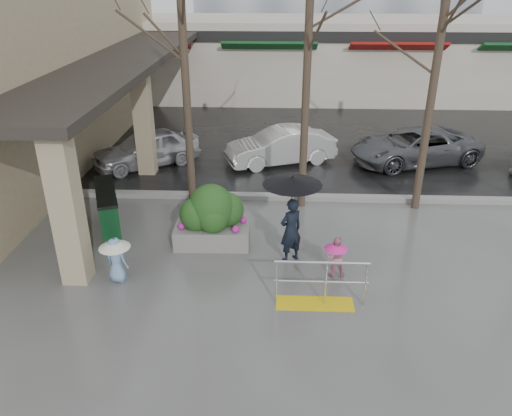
# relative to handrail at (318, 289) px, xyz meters

# --- Properties ---
(ground) EXTENTS (120.00, 120.00, 0.00)m
(ground) POSITION_rel_handrail_xyz_m (-1.36, 1.20, -0.38)
(ground) COLOR #51514F
(ground) RESTS_ON ground
(street_asphalt) EXTENTS (120.00, 36.00, 0.01)m
(street_asphalt) POSITION_rel_handrail_xyz_m (-1.36, 23.20, -0.37)
(street_asphalt) COLOR black
(street_asphalt) RESTS_ON ground
(curb) EXTENTS (120.00, 0.30, 0.15)m
(curb) POSITION_rel_handrail_xyz_m (-1.36, 5.20, -0.30)
(curb) COLOR gray
(curb) RESTS_ON ground
(near_building) EXTENTS (6.00, 18.00, 8.00)m
(near_building) POSITION_rel_handrail_xyz_m (-10.36, 9.20, 3.62)
(near_building) COLOR tan
(near_building) RESTS_ON ground
(canopy_slab) EXTENTS (2.80, 18.00, 0.25)m
(canopy_slab) POSITION_rel_handrail_xyz_m (-6.16, 9.20, 3.25)
(canopy_slab) COLOR #2D2823
(canopy_slab) RESTS_ON pillar_front
(pillar_front) EXTENTS (0.55, 0.55, 3.50)m
(pillar_front) POSITION_rel_handrail_xyz_m (-5.26, 0.70, 1.37)
(pillar_front) COLOR tan
(pillar_front) RESTS_ON ground
(pillar_back) EXTENTS (0.55, 0.55, 3.50)m
(pillar_back) POSITION_rel_handrail_xyz_m (-5.26, 7.20, 1.37)
(pillar_back) COLOR tan
(pillar_back) RESTS_ON ground
(storefront_row) EXTENTS (34.00, 6.74, 4.00)m
(storefront_row) POSITION_rel_handrail_xyz_m (0.64, 19.17, 1.64)
(storefront_row) COLOR beige
(storefront_row) RESTS_ON ground
(handrail) EXTENTS (1.90, 0.50, 1.03)m
(handrail) POSITION_rel_handrail_xyz_m (0.00, 0.00, 0.00)
(handrail) COLOR yellow
(handrail) RESTS_ON ground
(tree_west) EXTENTS (3.20, 3.20, 6.80)m
(tree_west) POSITION_rel_handrail_xyz_m (-3.36, 4.80, 4.71)
(tree_west) COLOR #382B21
(tree_west) RESTS_ON ground
(tree_midwest) EXTENTS (3.20, 3.20, 7.00)m
(tree_midwest) POSITION_rel_handrail_xyz_m (-0.16, 4.80, 4.86)
(tree_midwest) COLOR #382B21
(tree_midwest) RESTS_ON ground
(tree_mideast) EXTENTS (3.20, 3.20, 6.50)m
(tree_mideast) POSITION_rel_handrail_xyz_m (3.14, 4.80, 4.48)
(tree_mideast) COLOR #382B21
(tree_mideast) RESTS_ON ground
(woman) EXTENTS (1.34, 1.34, 2.17)m
(woman) POSITION_rel_handrail_xyz_m (-0.54, 1.72, 1.01)
(woman) COLOR black
(woman) RESTS_ON ground
(child_pink) EXTENTS (0.53, 0.53, 0.96)m
(child_pink) POSITION_rel_handrail_xyz_m (0.44, 1.10, 0.18)
(child_pink) COLOR pink
(child_pink) RESTS_ON ground
(child_blue) EXTENTS (0.69, 0.69, 1.06)m
(child_blue) POSITION_rel_handrail_xyz_m (-4.36, 0.69, 0.28)
(child_blue) COLOR #779BD3
(child_blue) RESTS_ON ground
(planter) EXTENTS (1.86, 1.09, 1.61)m
(planter) POSITION_rel_handrail_xyz_m (-2.46, 2.40, 0.39)
(planter) COLOR slate
(planter) RESTS_ON ground
(news_boxes) EXTENTS (1.22, 2.16, 1.19)m
(news_boxes) POSITION_rel_handrail_xyz_m (-5.26, 2.97, 0.22)
(news_boxes) COLOR #0E3E1C
(news_boxes) RESTS_ON ground
(car_a) EXTENTS (3.89, 3.33, 1.26)m
(car_a) POSITION_rel_handrail_xyz_m (-5.45, 7.87, 0.25)
(car_a) COLOR #B6B7BC
(car_a) RESTS_ON ground
(car_b) EXTENTS (4.05, 2.59, 1.26)m
(car_b) POSITION_rel_handrail_xyz_m (-0.77, 8.32, 0.25)
(car_b) COLOR white
(car_b) RESTS_ON ground
(car_c) EXTENTS (4.94, 3.27, 1.26)m
(car_c) POSITION_rel_handrail_xyz_m (3.97, 8.54, 0.25)
(car_c) COLOR #5A5D62
(car_c) RESTS_ON ground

